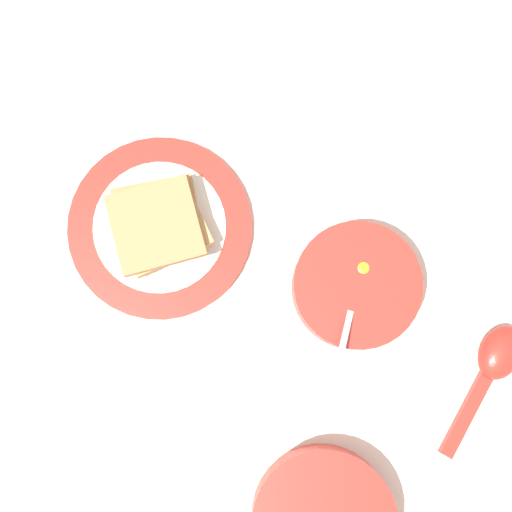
% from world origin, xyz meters
% --- Properties ---
extents(ground_plane, '(3.00, 3.00, 0.00)m').
position_xyz_m(ground_plane, '(0.00, 0.00, 0.00)').
color(ground_plane, silver).
extents(egg_bowl, '(0.15, 0.15, 0.08)m').
position_xyz_m(egg_bowl, '(0.06, 0.05, 0.03)').
color(egg_bowl, red).
rests_on(egg_bowl, ground_plane).
extents(toast_plate, '(0.22, 0.22, 0.01)m').
position_xyz_m(toast_plate, '(-0.16, -0.05, 0.01)').
color(toast_plate, red).
rests_on(toast_plate, ground_plane).
extents(toast_sandwich, '(0.14, 0.14, 0.05)m').
position_xyz_m(toast_sandwich, '(-0.16, -0.05, 0.03)').
color(toast_sandwich, tan).
rests_on(toast_sandwich, toast_plate).
extents(soup_spoon, '(0.07, 0.17, 0.03)m').
position_xyz_m(soup_spoon, '(0.24, 0.09, 0.01)').
color(soup_spoon, red).
rests_on(soup_spoon, ground_plane).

